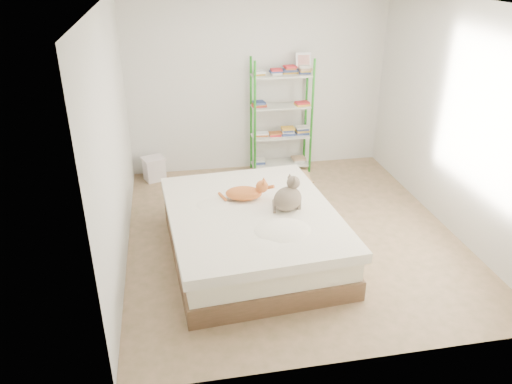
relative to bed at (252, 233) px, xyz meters
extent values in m
cube|color=tan|center=(0.54, 0.39, -0.28)|extent=(3.80, 4.20, 0.01)
cube|color=silver|center=(0.54, 0.39, 2.32)|extent=(3.80, 4.20, 0.01)
cube|color=silver|center=(0.54, 2.49, 1.02)|extent=(3.80, 0.01, 2.60)
cube|color=silver|center=(0.54, -1.71, 1.02)|extent=(3.80, 0.01, 2.60)
cube|color=silver|center=(-1.36, 0.39, 1.02)|extent=(0.01, 4.20, 2.60)
cube|color=silver|center=(2.44, 0.39, 1.02)|extent=(0.01, 4.20, 2.60)
cube|color=brown|center=(0.00, 0.00, -0.17)|extent=(1.85, 2.24, 0.21)
cube|color=#F5EBC7|center=(0.00, 0.00, 0.05)|extent=(1.79, 2.17, 0.23)
cube|color=#FDF3CE|center=(0.00, 0.00, 0.22)|extent=(1.88, 2.28, 0.11)
cylinder|color=#278D23|center=(0.42, 2.11, 0.57)|extent=(0.04, 0.04, 1.70)
cylinder|color=#278D23|center=(0.42, 2.43, 0.57)|extent=(0.04, 0.04, 1.70)
cylinder|color=#278D23|center=(1.26, 2.11, 0.57)|extent=(0.04, 0.04, 1.70)
cylinder|color=#278D23|center=(1.26, 2.43, 0.57)|extent=(0.04, 0.04, 1.70)
cube|color=beige|center=(0.84, 2.27, -0.18)|extent=(0.86, 0.34, 0.02)
cube|color=beige|center=(0.84, 2.27, 0.27)|extent=(0.86, 0.34, 0.02)
cube|color=beige|center=(0.84, 2.27, 0.72)|extent=(0.86, 0.34, 0.02)
cube|color=beige|center=(0.84, 2.27, 1.17)|extent=(0.86, 0.34, 0.02)
cube|color=red|center=(0.54, 2.27, -0.12)|extent=(0.20, 0.16, 0.09)
cube|color=red|center=(1.14, 2.27, -0.12)|extent=(0.20, 0.16, 0.09)
cube|color=red|center=(0.54, 2.27, 0.33)|extent=(0.20, 0.16, 0.09)
cube|color=red|center=(0.74, 2.27, 0.33)|extent=(0.20, 0.16, 0.09)
cube|color=red|center=(0.94, 2.27, 0.33)|extent=(0.20, 0.16, 0.09)
cube|color=red|center=(1.14, 2.27, 0.33)|extent=(0.20, 0.16, 0.09)
cube|color=red|center=(0.54, 2.27, 0.78)|extent=(0.20, 0.16, 0.09)
cube|color=red|center=(1.14, 2.27, 0.78)|extent=(0.20, 0.16, 0.09)
cube|color=red|center=(0.54, 2.27, 1.23)|extent=(0.20, 0.16, 0.09)
cube|color=red|center=(0.74, 2.27, 1.23)|extent=(0.20, 0.16, 0.09)
cube|color=red|center=(0.94, 2.27, 1.23)|extent=(0.20, 0.16, 0.09)
cube|color=red|center=(1.14, 2.27, 1.23)|extent=(0.20, 0.16, 0.09)
cube|color=white|center=(1.16, 2.32, 1.33)|extent=(0.22, 0.08, 0.28)
cube|color=red|center=(1.16, 2.30, 1.33)|extent=(0.17, 0.05, 0.21)
cube|color=tan|center=(0.70, 1.15, -0.09)|extent=(0.59, 0.49, 0.38)
cube|color=#5E2E9A|center=(0.73, 0.93, -0.09)|extent=(0.32, 0.05, 0.08)
cube|color=tan|center=(0.70, 0.93, 0.10)|extent=(0.56, 0.22, 0.12)
cube|color=white|center=(-1.05, 2.24, -0.12)|extent=(0.34, 0.32, 0.32)
cube|color=white|center=(-1.05, 2.24, 0.06)|extent=(0.38, 0.36, 0.03)
camera|label=1|loc=(-0.81, -4.60, 2.77)|focal=35.00mm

